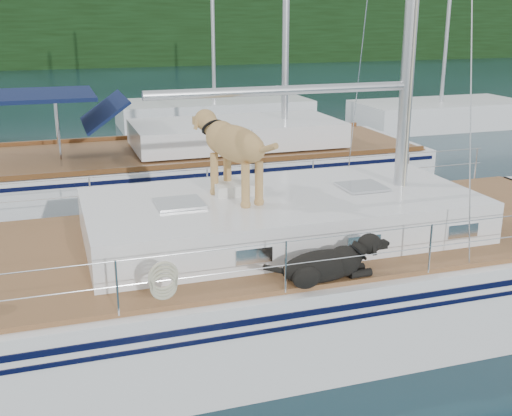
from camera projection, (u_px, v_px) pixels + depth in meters
name	position (u px, v px, depth m)	size (l,w,h in m)	color
ground	(226.00, 325.00, 8.92)	(120.00, 120.00, 0.00)	black
tree_line	(67.00, 27.00, 48.91)	(90.00, 3.00, 6.00)	black
shore_bank	(69.00, 59.00, 50.71)	(92.00, 1.00, 1.20)	#595147
main_sailboat	(232.00, 279.00, 8.74)	(12.00, 3.80, 14.01)	white
neighbor_sailboat	(192.00, 171.00, 14.94)	(11.00, 3.50, 13.30)	white
bg_boat_center	(214.00, 113.00, 24.51)	(7.20, 3.00, 11.65)	white
bg_boat_east	(440.00, 114.00, 24.16)	(6.40, 3.00, 11.65)	white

